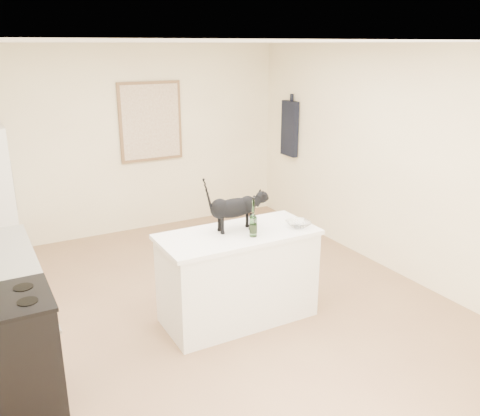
# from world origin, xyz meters

# --- Properties ---
(floor) EXTENTS (5.50, 5.50, 0.00)m
(floor) POSITION_xyz_m (0.00, 0.00, 0.00)
(floor) COLOR #94724F
(floor) RESTS_ON ground
(ceiling) EXTENTS (5.50, 5.50, 0.00)m
(ceiling) POSITION_xyz_m (0.00, 0.00, 2.60)
(ceiling) COLOR white
(ceiling) RESTS_ON ground
(wall_back) EXTENTS (4.50, 0.00, 4.50)m
(wall_back) POSITION_xyz_m (0.00, 2.75, 1.30)
(wall_back) COLOR #FFF6C5
(wall_back) RESTS_ON ground
(wall_front) EXTENTS (4.50, 0.00, 4.50)m
(wall_front) POSITION_xyz_m (0.00, -2.75, 1.30)
(wall_front) COLOR #FFF6C5
(wall_front) RESTS_ON ground
(wall_right) EXTENTS (0.00, 5.50, 5.50)m
(wall_right) POSITION_xyz_m (2.25, 0.00, 1.30)
(wall_right) COLOR #FFF6C5
(wall_right) RESTS_ON ground
(island_base) EXTENTS (1.44, 0.67, 0.86)m
(island_base) POSITION_xyz_m (0.10, -0.20, 0.43)
(island_base) COLOR white
(island_base) RESTS_ON floor
(island_top) EXTENTS (1.50, 0.70, 0.04)m
(island_top) POSITION_xyz_m (0.10, -0.20, 0.88)
(island_top) COLOR white
(island_top) RESTS_ON island_base
(left_cabinets) EXTENTS (0.60, 1.40, 0.86)m
(left_cabinets) POSITION_xyz_m (-1.95, 0.30, 0.43)
(left_cabinets) COLOR white
(left_cabinets) RESTS_ON floor
(stove) EXTENTS (0.60, 0.60, 0.90)m
(stove) POSITION_xyz_m (-1.95, -0.60, 0.45)
(stove) COLOR black
(stove) RESTS_ON floor
(artwork_frame) EXTENTS (0.90, 0.03, 1.10)m
(artwork_frame) POSITION_xyz_m (0.30, 2.72, 1.55)
(artwork_frame) COLOR brown
(artwork_frame) RESTS_ON wall_back
(artwork_canvas) EXTENTS (0.82, 0.00, 1.02)m
(artwork_canvas) POSITION_xyz_m (0.30, 2.70, 1.55)
(artwork_canvas) COLOR beige
(artwork_canvas) RESTS_ON wall_back
(hanging_garment) EXTENTS (0.08, 0.34, 0.80)m
(hanging_garment) POSITION_xyz_m (2.19, 2.05, 1.40)
(hanging_garment) COLOR black
(hanging_garment) RESTS_ON wall_right
(black_cat) EXTENTS (0.59, 0.23, 0.40)m
(black_cat) POSITION_xyz_m (0.10, -0.13, 1.10)
(black_cat) COLOR black
(black_cat) RESTS_ON island_top
(wine_bottle) EXTENTS (0.09, 0.09, 0.33)m
(wine_bottle) POSITION_xyz_m (0.18, -0.35, 1.06)
(wine_bottle) COLOR #275C24
(wine_bottle) RESTS_ON island_top
(glass_bowl) EXTENTS (0.26, 0.26, 0.06)m
(glass_bowl) POSITION_xyz_m (0.68, -0.35, 0.93)
(glass_bowl) COLOR white
(glass_bowl) RESTS_ON island_top
(fridge_paper) EXTENTS (0.01, 0.13, 0.17)m
(fridge_paper) POSITION_xyz_m (-1.60, 2.38, 1.31)
(fridge_paper) COLOR silver
(fridge_paper) RESTS_ON fridge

